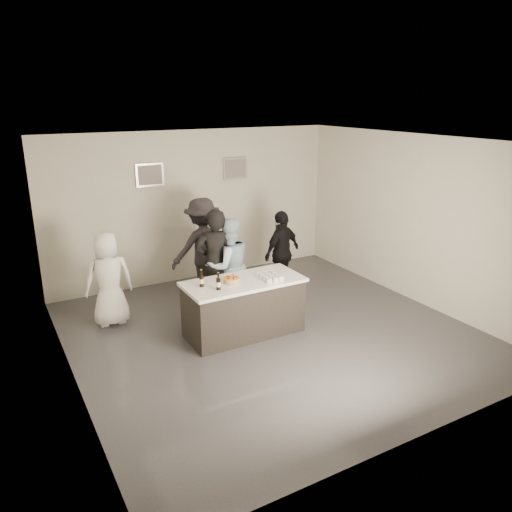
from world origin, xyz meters
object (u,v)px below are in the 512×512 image
object	(u,v)px
bar_counter	(244,307)
beer_bottle_b	(218,281)
person_guest_left	(109,279)
beer_bottle_a	(202,278)
person_main_blue	(229,266)
person_main_black	(215,263)
person_guest_right	(282,252)
cake	(232,280)
person_guest_back	(203,248)

from	to	relation	value
bar_counter	beer_bottle_b	xyz separation A→B (m)	(-0.50, -0.16, 0.58)
bar_counter	person_guest_left	xyz separation A→B (m)	(-1.73, 1.40, 0.34)
beer_bottle_b	beer_bottle_a	bearing A→B (deg)	124.51
beer_bottle_a	person_main_blue	world-z (taller)	person_main_blue
beer_bottle_a	person_main_black	distance (m)	1.00
person_main_black	person_main_blue	xyz separation A→B (m)	(0.23, -0.03, -0.09)
person_guest_left	person_guest_right	distance (m)	3.20
beer_bottle_a	person_guest_left	world-z (taller)	person_guest_left
cake	person_main_blue	distance (m)	0.93
person_guest_back	beer_bottle_b	bearing A→B (deg)	72.77
beer_bottle_b	person_main_black	world-z (taller)	person_main_black
bar_counter	beer_bottle_a	xyz separation A→B (m)	(-0.66, 0.08, 0.58)
person_main_blue	person_guest_back	distance (m)	0.97
bar_counter	person_guest_back	bearing A→B (deg)	86.35
beer_bottle_a	beer_bottle_b	world-z (taller)	same
person_main_blue	person_guest_right	distance (m)	1.35
beer_bottle_b	person_main_blue	world-z (taller)	person_main_blue
person_main_blue	person_guest_back	world-z (taller)	person_guest_back
beer_bottle_a	beer_bottle_b	distance (m)	0.29
beer_bottle_b	person_guest_back	size ratio (longest dim) A/B	0.14
cake	person_main_black	xyz separation A→B (m)	(0.13, 0.88, -0.00)
cake	person_guest_left	distance (m)	2.08
bar_counter	person_guest_left	world-z (taller)	person_guest_left
bar_counter	person_guest_left	distance (m)	2.25
beer_bottle_b	person_guest_left	distance (m)	2.00
cake	person_guest_left	xyz separation A→B (m)	(-1.53, 1.40, -0.15)
beer_bottle_a	person_guest_left	distance (m)	1.72
bar_counter	person_guest_right	xyz separation A→B (m)	(1.46, 1.21, 0.35)
person_main_black	person_main_blue	world-z (taller)	person_main_black
person_main_blue	person_guest_right	world-z (taller)	person_main_blue
person_main_blue	person_guest_back	xyz separation A→B (m)	(-0.05, 0.97, 0.09)
beer_bottle_a	beer_bottle_b	xyz separation A→B (m)	(0.16, -0.24, 0.00)
beer_bottle_b	person_main_blue	bearing A→B (deg)	56.71
beer_bottle_a	person_guest_back	xyz separation A→B (m)	(0.78, 1.74, -0.10)
beer_bottle_a	person_guest_left	xyz separation A→B (m)	(-1.07, 1.32, -0.24)
bar_counter	beer_bottle_b	distance (m)	0.78
person_guest_back	person_main_blue	bearing A→B (deg)	92.88
beer_bottle_a	person_guest_back	distance (m)	1.91
cake	person_guest_right	xyz separation A→B (m)	(1.67, 1.20, -0.14)
beer_bottle_b	person_guest_right	distance (m)	2.40
cake	beer_bottle_a	world-z (taller)	beer_bottle_a
person_main_black	beer_bottle_a	bearing A→B (deg)	68.08
beer_bottle_b	person_guest_back	bearing A→B (deg)	72.70
bar_counter	person_main_black	distance (m)	1.01
bar_counter	person_guest_back	distance (m)	1.89
person_main_blue	person_guest_left	bearing A→B (deg)	-15.40
beer_bottle_a	person_main_blue	bearing A→B (deg)	43.04
cake	person_main_blue	bearing A→B (deg)	66.61
cake	beer_bottle_a	xyz separation A→B (m)	(-0.46, 0.08, 0.09)
person_main_blue	beer_bottle_b	bearing A→B (deg)	57.39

